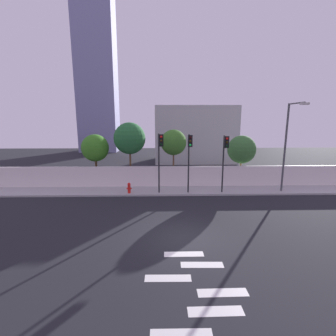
{
  "coord_description": "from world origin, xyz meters",
  "views": [
    {
      "loc": [
        -1.12,
        -11.69,
        6.05
      ],
      "look_at": [
        -0.67,
        6.5,
        2.4
      ],
      "focal_mm": 26.18,
      "sensor_mm": 36.0,
      "label": 1
    }
  ],
  "objects_px": {
    "traffic_light_right": "(160,151)",
    "roadside_tree_midleft": "(130,138)",
    "traffic_light_left": "(225,152)",
    "street_lamp_curbside": "(288,141)",
    "roadside_tree_midright": "(174,143)",
    "roadside_tree_rightmost": "(242,150)",
    "fire_hydrant": "(129,188)",
    "roadside_tree_leftmost": "(95,148)",
    "traffic_light_center": "(189,151)"
  },
  "relations": [
    {
      "from": "street_lamp_curbside",
      "to": "roadside_tree_leftmost",
      "type": "height_order",
      "value": "street_lamp_curbside"
    },
    {
      "from": "roadside_tree_midright",
      "to": "fire_hydrant",
      "type": "bearing_deg",
      "value": -140.3
    },
    {
      "from": "traffic_light_left",
      "to": "roadside_tree_leftmost",
      "type": "distance_m",
      "value": 11.5
    },
    {
      "from": "traffic_light_center",
      "to": "traffic_light_right",
      "type": "relative_size",
      "value": 0.99
    },
    {
      "from": "traffic_light_center",
      "to": "roadside_tree_rightmost",
      "type": "relative_size",
      "value": 1.03
    },
    {
      "from": "roadside_tree_midright",
      "to": "roadside_tree_rightmost",
      "type": "height_order",
      "value": "roadside_tree_midright"
    },
    {
      "from": "fire_hydrant",
      "to": "roadside_tree_midleft",
      "type": "bearing_deg",
      "value": 94.43
    },
    {
      "from": "traffic_light_left",
      "to": "roadside_tree_midright",
      "type": "bearing_deg",
      "value": 138.0
    },
    {
      "from": "traffic_light_left",
      "to": "street_lamp_curbside",
      "type": "bearing_deg",
      "value": 3.66
    },
    {
      "from": "fire_hydrant",
      "to": "traffic_light_right",
      "type": "bearing_deg",
      "value": -10.38
    },
    {
      "from": "traffic_light_left",
      "to": "traffic_light_right",
      "type": "height_order",
      "value": "traffic_light_right"
    },
    {
      "from": "roadside_tree_leftmost",
      "to": "roadside_tree_rightmost",
      "type": "height_order",
      "value": "roadside_tree_leftmost"
    },
    {
      "from": "street_lamp_curbside",
      "to": "roadside_tree_midleft",
      "type": "xyz_separation_m",
      "value": [
        -12.86,
        3.14,
        -0.06
      ]
    },
    {
      "from": "roadside_tree_midright",
      "to": "roadside_tree_rightmost",
      "type": "bearing_deg",
      "value": 0.0
    },
    {
      "from": "fire_hydrant",
      "to": "street_lamp_curbside",
      "type": "bearing_deg",
      "value": -0.2
    },
    {
      "from": "roadside_tree_midleft",
      "to": "fire_hydrant",
      "type": "bearing_deg",
      "value": -85.57
    },
    {
      "from": "traffic_light_left",
      "to": "roadside_tree_midleft",
      "type": "xyz_separation_m",
      "value": [
        -7.82,
        3.47,
        0.81
      ]
    },
    {
      "from": "street_lamp_curbside",
      "to": "roadside_tree_midleft",
      "type": "height_order",
      "value": "street_lamp_curbside"
    },
    {
      "from": "traffic_light_left",
      "to": "traffic_light_center",
      "type": "bearing_deg",
      "value": -179.86
    },
    {
      "from": "roadside_tree_midleft",
      "to": "roadside_tree_midright",
      "type": "height_order",
      "value": "roadside_tree_midleft"
    },
    {
      "from": "traffic_light_right",
      "to": "street_lamp_curbside",
      "type": "relative_size",
      "value": 0.67
    },
    {
      "from": "traffic_light_center",
      "to": "roadside_tree_midleft",
      "type": "height_order",
      "value": "roadside_tree_midleft"
    },
    {
      "from": "traffic_light_right",
      "to": "roadside_tree_midleft",
      "type": "relative_size",
      "value": 0.83
    },
    {
      "from": "traffic_light_right",
      "to": "roadside_tree_midleft",
      "type": "distance_m",
      "value": 4.56
    },
    {
      "from": "street_lamp_curbside",
      "to": "fire_hydrant",
      "type": "distance_m",
      "value": 13.17
    },
    {
      "from": "traffic_light_left",
      "to": "roadside_tree_leftmost",
      "type": "xyz_separation_m",
      "value": [
        -10.97,
        3.47,
        -0.06
      ]
    },
    {
      "from": "roadside_tree_leftmost",
      "to": "roadside_tree_midleft",
      "type": "distance_m",
      "value": 3.26
    },
    {
      "from": "fire_hydrant",
      "to": "roadside_tree_midright",
      "type": "bearing_deg",
      "value": 39.7
    },
    {
      "from": "traffic_light_right",
      "to": "roadside_tree_midleft",
      "type": "height_order",
      "value": "roadside_tree_midleft"
    },
    {
      "from": "traffic_light_center",
      "to": "street_lamp_curbside",
      "type": "xyz_separation_m",
      "value": [
        7.81,
        0.33,
        0.8
      ]
    },
    {
      "from": "roadside_tree_leftmost",
      "to": "roadside_tree_rightmost",
      "type": "xyz_separation_m",
      "value": [
        13.41,
        0.0,
        -0.18
      ]
    },
    {
      "from": "roadside_tree_leftmost",
      "to": "fire_hydrant",
      "type": "bearing_deg",
      "value": -42.5
    },
    {
      "from": "traffic_light_right",
      "to": "roadside_tree_rightmost",
      "type": "bearing_deg",
      "value": 25.4
    },
    {
      "from": "fire_hydrant",
      "to": "roadside_tree_midleft",
      "type": "distance_m",
      "value": 4.84
    },
    {
      "from": "traffic_light_left",
      "to": "roadside_tree_rightmost",
      "type": "bearing_deg",
      "value": 54.82
    },
    {
      "from": "traffic_light_left",
      "to": "fire_hydrant",
      "type": "xyz_separation_m",
      "value": [
        -7.58,
        0.37,
        -2.91
      ]
    },
    {
      "from": "traffic_light_left",
      "to": "traffic_light_center",
      "type": "height_order",
      "value": "traffic_light_center"
    },
    {
      "from": "fire_hydrant",
      "to": "traffic_light_center",
      "type": "bearing_deg",
      "value": -4.44
    },
    {
      "from": "street_lamp_curbside",
      "to": "roadside_tree_midleft",
      "type": "relative_size",
      "value": 1.23
    },
    {
      "from": "roadside_tree_leftmost",
      "to": "roadside_tree_rightmost",
      "type": "relative_size",
      "value": 1.03
    },
    {
      "from": "street_lamp_curbside",
      "to": "roadside_tree_midleft",
      "type": "distance_m",
      "value": 13.24
    },
    {
      "from": "traffic_light_right",
      "to": "roadside_tree_rightmost",
      "type": "xyz_separation_m",
      "value": [
        7.5,
        3.56,
        -0.35
      ]
    },
    {
      "from": "traffic_light_right",
      "to": "roadside_tree_midleft",
      "type": "bearing_deg",
      "value": 127.8
    },
    {
      "from": "traffic_light_right",
      "to": "street_lamp_curbside",
      "type": "distance_m",
      "value": 10.13
    },
    {
      "from": "traffic_light_left",
      "to": "roadside_tree_midleft",
      "type": "relative_size",
      "value": 0.8
    },
    {
      "from": "traffic_light_right",
      "to": "roadside_tree_rightmost",
      "type": "distance_m",
      "value": 8.31
    },
    {
      "from": "traffic_light_left",
      "to": "street_lamp_curbside",
      "type": "xyz_separation_m",
      "value": [
        5.03,
        0.32,
        0.86
      ]
    },
    {
      "from": "traffic_light_left",
      "to": "roadside_tree_midright",
      "type": "relative_size",
      "value": 0.9
    },
    {
      "from": "roadside_tree_midright",
      "to": "roadside_tree_rightmost",
      "type": "distance_m",
      "value": 6.33
    },
    {
      "from": "roadside_tree_leftmost",
      "to": "roadside_tree_midright",
      "type": "xyz_separation_m",
      "value": [
        7.12,
        0.0,
        0.49
      ]
    }
  ]
}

